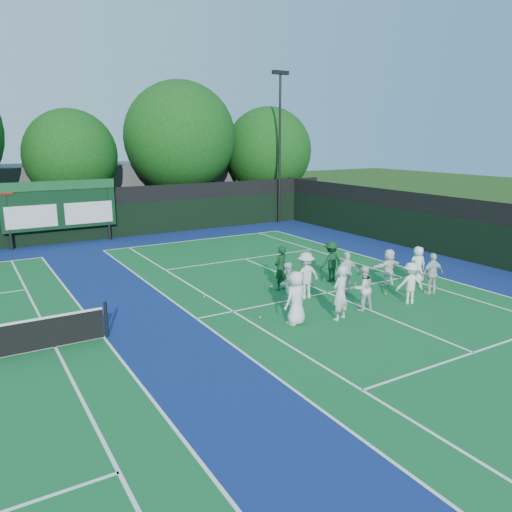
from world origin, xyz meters
TOP-DOWN VIEW (x-y plane):
  - ground at (0.00, 0.00)m, footprint 120.00×120.00m
  - court_apron at (-6.00, 1.00)m, footprint 34.00×32.00m
  - near_court at (0.00, 1.00)m, footprint 11.05×23.85m
  - back_fence at (-6.00, 16.00)m, footprint 34.00×0.08m
  - divider_fence_right at (9.00, 1.00)m, footprint 0.08×32.00m
  - scoreboard at (-7.01, 15.59)m, footprint 6.00×0.21m
  - clubhouse at (-2.00, 24.00)m, footprint 18.00×6.00m
  - light_pole_right at (7.50, 15.70)m, footprint 1.20×0.30m
  - tree_c at (-5.32, 19.58)m, footprint 5.66×5.66m
  - tree_d at (1.97, 19.58)m, footprint 7.60×7.60m
  - tree_e at (9.14, 19.58)m, footprint 6.57×6.57m
  - tennis_ball_0 at (-3.65, -0.02)m, footprint 0.07×0.07m
  - tennis_ball_1 at (1.74, 1.34)m, footprint 0.07×0.07m
  - tennis_ball_2 at (3.33, -1.07)m, footprint 0.07×0.07m
  - tennis_ball_3 at (-4.29, 2.96)m, footprint 0.07×0.07m
  - tennis_ball_4 at (-1.45, 2.72)m, footprint 0.07×0.07m
  - tennis_ball_5 at (1.78, -0.28)m, footprint 0.07×0.07m
  - player_front_0 at (-2.95, -1.04)m, footprint 0.97×0.76m
  - player_front_1 at (-1.48, -1.45)m, footprint 0.75×0.59m
  - player_front_2 at (-0.19, -1.12)m, footprint 0.82×0.67m
  - player_front_3 at (1.73, -1.48)m, footprint 1.12×0.90m
  - player_front_4 at (3.31, -1.13)m, footprint 0.99×0.55m
  - player_back_0 at (-2.07, 0.74)m, footprint 0.91×0.82m
  - player_back_1 at (-1.11, 0.93)m, footprint 1.18×0.73m
  - player_back_2 at (0.55, 0.57)m, footprint 1.01×0.51m
  - player_back_3 at (2.75, 0.57)m, footprint 1.39×0.45m
  - player_back_4 at (4.15, 0.31)m, footprint 0.83×0.64m
  - coach_left at (-1.32, 2.26)m, footprint 0.74×0.59m
  - coach_right at (1.14, 2.21)m, footprint 1.14×0.71m

SIDE VIEW (x-z plane):
  - ground at x=0.00m, z-range 0.00..0.00m
  - court_apron at x=-6.00m, z-range 0.00..0.01m
  - near_court at x=0.00m, z-range 0.01..0.01m
  - tennis_ball_0 at x=-3.65m, z-range 0.00..0.07m
  - tennis_ball_1 at x=1.74m, z-range 0.00..0.07m
  - tennis_ball_2 at x=3.33m, z-range 0.00..0.07m
  - tennis_ball_3 at x=-4.29m, z-range 0.00..0.07m
  - tennis_ball_4 at x=-1.45m, z-range 0.00..0.07m
  - tennis_ball_5 at x=1.78m, z-range 0.00..0.07m
  - player_back_4 at x=4.15m, z-range 0.00..1.49m
  - player_back_3 at x=2.75m, z-range 0.00..1.50m
  - player_front_3 at x=1.73m, z-range 0.00..1.51m
  - player_back_0 at x=-2.07m, z-range 0.00..1.53m
  - player_front_2 at x=-0.19m, z-range 0.00..1.57m
  - player_front_4 at x=3.31m, z-range 0.00..1.60m
  - player_back_2 at x=0.55m, z-range 0.00..1.65m
  - coach_right at x=1.14m, z-range 0.00..1.69m
  - player_front_0 at x=-2.95m, z-range 0.00..1.75m
  - player_back_1 at x=-1.11m, z-range 0.00..1.75m
  - coach_left at x=-1.32m, z-range 0.00..1.75m
  - player_front_1 at x=-1.48m, z-range 0.00..1.82m
  - back_fence at x=-6.00m, z-range -0.14..2.86m
  - divider_fence_right at x=9.00m, z-range -0.14..2.86m
  - clubhouse at x=-2.00m, z-range 0.00..4.00m
  - scoreboard at x=-7.01m, z-range 0.42..3.97m
  - tree_c at x=-5.32m, z-range 0.81..8.39m
  - tree_e at x=9.14m, z-range 0.60..8.72m
  - tree_d at x=1.97m, z-range 0.82..10.45m
  - light_pole_right at x=7.50m, z-range 1.24..11.36m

